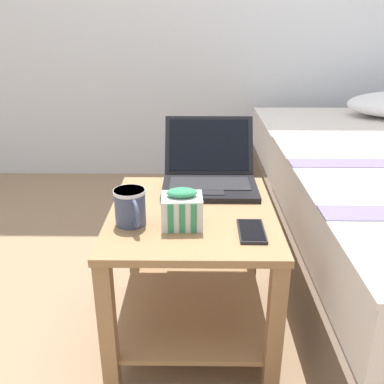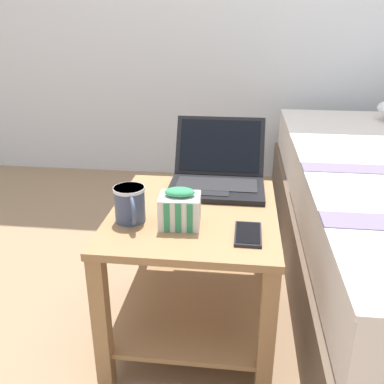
{
  "view_description": "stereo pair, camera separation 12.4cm",
  "coord_description": "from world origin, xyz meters",
  "px_view_note": "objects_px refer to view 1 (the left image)",
  "views": [
    {
      "loc": [
        0.01,
        -1.19,
        1.02
      ],
      "look_at": [
        0.0,
        -0.04,
        0.54
      ],
      "focal_mm": 40.0,
      "sensor_mm": 36.0,
      "label": 1
    },
    {
      "loc": [
        0.14,
        -1.18,
        1.02
      ],
      "look_at": [
        0.0,
        -0.04,
        0.54
      ],
      "focal_mm": 40.0,
      "sensor_mm": 36.0,
      "label": 2
    }
  ],
  "objects_px": {
    "mug_front_left": "(130,206)",
    "laptop": "(209,173)",
    "snack_bag": "(182,209)",
    "cell_phone": "(252,231)"
  },
  "relations": [
    {
      "from": "laptop",
      "to": "snack_bag",
      "type": "height_order",
      "value": "laptop"
    },
    {
      "from": "laptop",
      "to": "cell_phone",
      "type": "distance_m",
      "value": 0.38
    },
    {
      "from": "mug_front_left",
      "to": "laptop",
      "type": "bearing_deg",
      "value": 53.28
    },
    {
      "from": "mug_front_left",
      "to": "snack_bag",
      "type": "relative_size",
      "value": 1.1
    },
    {
      "from": "laptop",
      "to": "cell_phone",
      "type": "relative_size",
      "value": 2.42
    },
    {
      "from": "mug_front_left",
      "to": "snack_bag",
      "type": "distance_m",
      "value": 0.15
    },
    {
      "from": "laptop",
      "to": "cell_phone",
      "type": "bearing_deg",
      "value": -73.43
    },
    {
      "from": "snack_bag",
      "to": "cell_phone",
      "type": "relative_size",
      "value": 0.86
    },
    {
      "from": "laptop",
      "to": "mug_front_left",
      "type": "bearing_deg",
      "value": -126.72
    },
    {
      "from": "laptop",
      "to": "snack_bag",
      "type": "relative_size",
      "value": 2.81
    }
  ]
}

